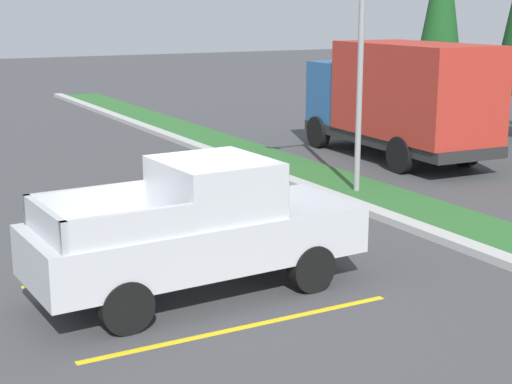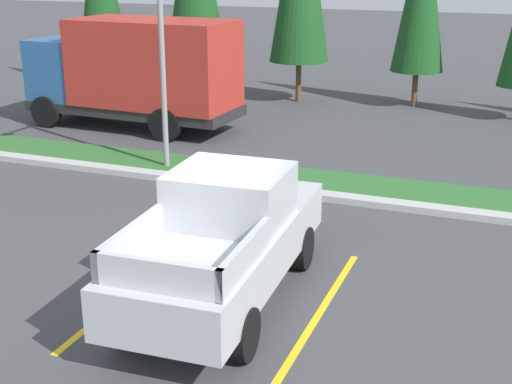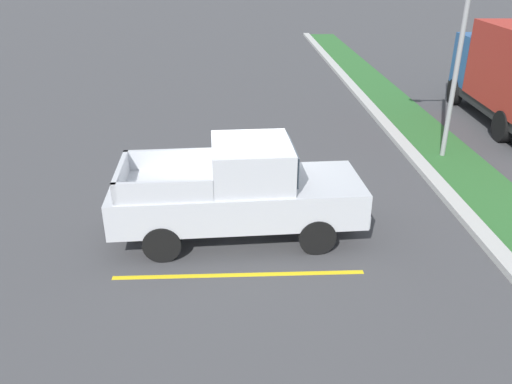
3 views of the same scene
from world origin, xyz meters
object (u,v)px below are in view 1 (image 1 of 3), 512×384
object	(u,v)px
cargo_truck_distant	(400,97)
street_light	(355,42)
pickup_truck_main	(201,228)
cypress_tree_leftmost	(441,6)

from	to	relation	value
cargo_truck_distant	street_light	distance (m)	5.05
pickup_truck_main	cypress_tree_leftmost	world-z (taller)	cypress_tree_leftmost
street_light	cypress_tree_leftmost	world-z (taller)	cypress_tree_leftmost
pickup_truck_main	cargo_truck_distant	distance (m)	12.13
pickup_truck_main	cypress_tree_leftmost	xyz separation A→B (m)	(-12.07, 15.35, 3.40)
street_light	pickup_truck_main	bearing A→B (deg)	-53.78
pickup_truck_main	street_light	xyz separation A→B (m)	(-4.35, 5.94, 2.56)
pickup_truck_main	cargo_truck_distant	size ratio (longest dim) A/B	0.77
pickup_truck_main	street_light	size ratio (longest dim) A/B	0.87
street_light	cargo_truck_distant	bearing A→B (deg)	127.83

